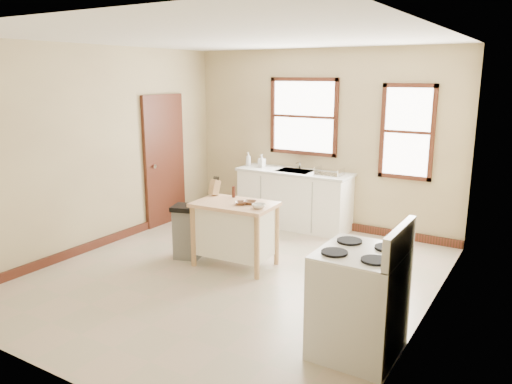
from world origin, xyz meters
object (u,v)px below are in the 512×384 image
(soap_bottle_a, at_px, (248,159))
(bowl_b, at_px, (250,202))
(kitchen_island, at_px, (235,234))
(bowl_a, at_px, (241,203))
(pepper_grinder, at_px, (234,192))
(trash_bin, at_px, (188,232))
(soap_bottle_b, at_px, (262,161))
(bowl_c, at_px, (259,206))
(gas_stove, at_px, (360,288))
(knife_block, at_px, (215,188))
(dish_rack, at_px, (329,172))

(soap_bottle_a, height_order, bowl_b, soap_bottle_a)
(kitchen_island, bearing_deg, bowl_a, -19.33)
(pepper_grinder, relative_size, trash_bin, 0.21)
(soap_bottle_a, height_order, soap_bottle_b, soap_bottle_a)
(soap_bottle_a, relative_size, bowl_c, 1.35)
(soap_bottle_b, height_order, bowl_b, soap_bottle_b)
(soap_bottle_a, xyz_separation_m, bowl_a, (1.09, -1.91, -0.18))
(trash_bin, relative_size, gas_stove, 0.60)
(bowl_a, relative_size, trash_bin, 0.21)
(gas_stove, bearing_deg, bowl_c, 147.03)
(pepper_grinder, bearing_deg, gas_stove, -31.74)
(soap_bottle_b, xyz_separation_m, bowl_b, (0.92, -1.84, -0.17))
(pepper_grinder, bearing_deg, trash_bin, -147.78)
(knife_block, relative_size, bowl_a, 1.31)
(soap_bottle_b, relative_size, dish_rack, 0.52)
(pepper_grinder, relative_size, gas_stove, 0.12)
(kitchen_island, bearing_deg, soap_bottle_b, 107.39)
(dish_rack, relative_size, bowl_c, 2.41)
(bowl_b, bearing_deg, soap_bottle_b, 116.62)
(pepper_grinder, distance_m, gas_stove, 2.65)
(dish_rack, xyz_separation_m, trash_bin, (-1.18, -1.95, -0.61))
(kitchen_island, xyz_separation_m, gas_stove, (2.07, -1.16, 0.19))
(bowl_b, bearing_deg, pepper_grinder, 153.97)
(soap_bottle_a, height_order, gas_stove, gas_stove)
(kitchen_island, height_order, gas_stove, gas_stove)
(knife_block, height_order, gas_stove, gas_stove)
(soap_bottle_b, xyz_separation_m, knife_block, (0.28, -1.70, -0.09))
(soap_bottle_b, xyz_separation_m, kitchen_island, (0.73, -1.89, -0.61))
(pepper_grinder, bearing_deg, dish_rack, 67.81)
(dish_rack, distance_m, kitchen_island, 1.98)
(pepper_grinder, distance_m, trash_bin, 0.83)
(trash_bin, xyz_separation_m, gas_stove, (2.76, -1.05, 0.24))
(kitchen_island, height_order, bowl_b, bowl_b)
(bowl_a, xyz_separation_m, trash_bin, (-0.81, -0.07, -0.49))
(bowl_c, bearing_deg, gas_stove, -32.97)
(soap_bottle_a, relative_size, bowl_b, 1.41)
(kitchen_island, bearing_deg, dish_rack, 71.41)
(bowl_b, bearing_deg, soap_bottle_a, 122.70)
(soap_bottle_b, xyz_separation_m, pepper_grinder, (0.56, -1.67, -0.12))
(dish_rack, distance_m, gas_stove, 3.41)
(kitchen_island, relative_size, knife_block, 5.08)
(dish_rack, bearing_deg, kitchen_island, -98.46)
(kitchen_island, distance_m, bowl_a, 0.45)
(trash_bin, height_order, gas_stove, gas_stove)
(soap_bottle_b, distance_m, knife_block, 1.72)
(soap_bottle_a, relative_size, gas_stove, 0.19)
(knife_block, bearing_deg, soap_bottle_b, 117.12)
(soap_bottle_a, relative_size, pepper_grinder, 1.50)
(bowl_a, distance_m, bowl_b, 0.11)
(soap_bottle_b, xyz_separation_m, bowl_a, (0.84, -1.92, -0.17))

